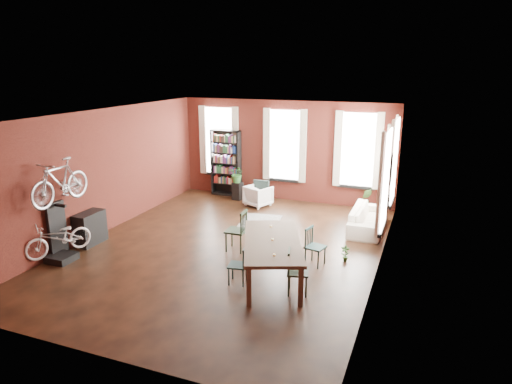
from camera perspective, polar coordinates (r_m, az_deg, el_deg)
The scene contains 19 objects.
room at distance 10.87m, azimuth -1.27°, elevation 4.34°, with size 9.00×9.04×3.22m.
dining_table at distance 9.44m, azimuth 2.04°, elevation -8.42°, with size 1.12×2.46×0.84m, color brown.
dining_chair_a at distance 9.26m, azimuth -2.31°, elevation -9.11°, with size 0.36×0.36×0.78m, color #163130.
dining_chair_b at distance 10.79m, azimuth -2.50°, elevation -4.84°, with size 0.45×0.45×0.99m, color black.
dining_chair_c at distance 8.89m, azimuth 5.25°, elevation -9.92°, with size 0.41×0.41×0.88m, color #202F1C.
dining_chair_d at distance 10.13m, azimuth 7.44°, elevation -6.81°, with size 0.39×0.39×0.84m, color #1A3A37.
bookshelf at distance 15.27m, azimuth -3.76°, elevation 3.65°, with size 1.00×0.32×2.20m, color black.
white_armchair at distance 14.19m, azimuth 0.28°, elevation -0.34°, with size 0.69×0.65×0.71m, color white.
cream_sofa at distance 12.52m, azimuth 13.87°, elevation -2.78°, with size 2.08×0.61×0.81m, color beige.
striped_rug at distance 12.68m, azimuth 0.33°, elevation -3.99°, with size 1.06×1.70×0.01m, color black.
bike_trainer at distance 11.24m, azimuth -23.12°, elevation -7.56°, with size 0.54×0.54×0.16m, color black.
bike_wall_rack at distance 11.32m, azimuth -23.59°, elevation -4.36°, with size 0.16×0.60×1.30m, color black.
console_table at distance 11.93m, azimuth -20.05°, elevation -4.26°, with size 0.40×0.80×0.80m, color black.
plant_stand at distance 14.89m, azimuth -2.31°, elevation 0.13°, with size 0.29×0.29×0.57m, color black.
plant_by_sofa at distance 14.22m, azimuth 13.45°, elevation -1.61°, with size 0.37×0.67×0.30m, color #386227.
plant_small at distance 10.54m, azimuth 11.05°, elevation -8.16°, with size 0.20×0.37×0.13m, color #2E5D25.
bicycle_floor at distance 10.99m, azimuth -23.64°, elevation -3.54°, with size 0.52×0.78×1.49m, color beige.
bicycle_hung at distance 10.76m, azimuth -23.49°, elevation 2.89°, with size 0.47×1.00×1.66m, color #A5A8AD.
plant_on_stand at distance 14.75m, azimuth -2.36°, elevation 2.03°, with size 0.51×0.57×0.44m, color #2A5F26.
Camera 1 is at (4.34, -9.23, 4.27)m, focal length 32.00 mm.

